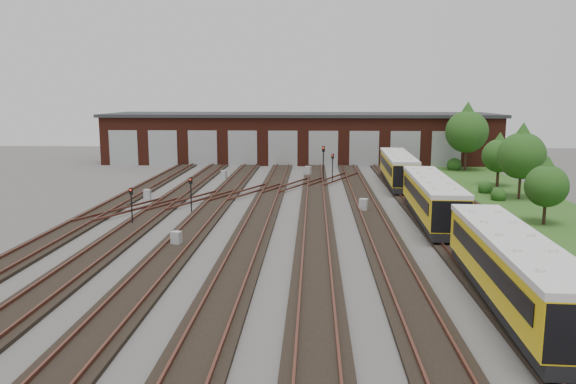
{
  "coord_description": "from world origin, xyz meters",
  "views": [
    {
      "loc": [
        1.84,
        -35.11,
        8.74
      ],
      "look_at": [
        0.04,
        3.72,
        2.0
      ],
      "focal_mm": 35.0,
      "sensor_mm": 36.0,
      "label": 1
    }
  ],
  "objects": [
    {
      "name": "maintenance_shed",
      "position": [
        -0.01,
        39.97,
        3.2
      ],
      "size": [
        51.0,
        12.5,
        6.35
      ],
      "color": "#4E1D13",
      "rests_on": "ground"
    },
    {
      "name": "signal_mast_2",
      "position": [
        3.72,
        20.97,
        1.88
      ],
      "size": [
        0.28,
        0.27,
        2.92
      ],
      "rotation": [
        0.0,
        0.0,
        -0.39
      ],
      "color": "black",
      "rests_on": "ground"
    },
    {
      "name": "signal_mast_3",
      "position": [
        2.8,
        21.21,
        2.33
      ],
      "size": [
        0.3,
        0.29,
        3.66
      ],
      "rotation": [
        0.0,
        0.0,
        -0.17
      ],
      "color": "black",
      "rests_on": "ground"
    },
    {
      "name": "relay_cabinet_2",
      "position": [
        -6.13,
        -3.71,
        0.45
      ],
      "size": [
        0.64,
        0.57,
        0.91
      ],
      "primitive_type": "cube",
      "rotation": [
        0.0,
        0.0,
        -0.25
      ],
      "color": "#A0A2A5",
      "rests_on": "ground"
    },
    {
      "name": "tree_1",
      "position": [
        19.52,
        19.11,
        3.4
      ],
      "size": [
        3.19,
        3.19,
        5.29
      ],
      "color": "#342017",
      "rests_on": "ground"
    },
    {
      "name": "signal_mast_1",
      "position": [
        -7.33,
        5.85,
        1.73
      ],
      "size": [
        0.25,
        0.24,
        2.67
      ],
      "rotation": [
        0.0,
        0.0,
        -0.11
      ],
      "color": "black",
      "rests_on": "ground"
    },
    {
      "name": "bush_2",
      "position": [
        18.36,
        31.21,
        0.85
      ],
      "size": [
        1.7,
        1.7,
        1.7
      ],
      "primitive_type": "sphere",
      "color": "#194012",
      "rests_on": "ground"
    },
    {
      "name": "track_network",
      "position": [
        -0.17,
        0.59,
        0.11
      ],
      "size": [
        30.4,
        70.0,
        0.33
      ],
      "color": "black",
      "rests_on": "ground"
    },
    {
      "name": "grass_verge",
      "position": [
        19.0,
        10.0,
        0.03
      ],
      "size": [
        8.0,
        55.0,
        0.05
      ],
      "primitive_type": "cube",
      "color": "#244B19",
      "rests_on": "ground"
    },
    {
      "name": "relay_cabinet_3",
      "position": [
        1.23,
        25.44,
        0.53
      ],
      "size": [
        0.78,
        0.71,
        1.06
      ],
      "primitive_type": "cube",
      "rotation": [
        0.0,
        0.0,
        -0.34
      ],
      "color": "#A0A2A5",
      "rests_on": "ground"
    },
    {
      "name": "signal_mast_0",
      "position": [
        -10.44,
        1.52,
        1.67
      ],
      "size": [
        0.23,
        0.22,
        2.58
      ],
      "rotation": [
        0.0,
        0.0,
        0.04
      ],
      "color": "black",
      "rests_on": "ground"
    },
    {
      "name": "tree_2",
      "position": [
        19.25,
        12.54,
        4.19
      ],
      "size": [
        3.94,
        3.94,
        6.53
      ],
      "color": "#342017",
      "rests_on": "ground"
    },
    {
      "name": "relay_cabinet_0",
      "position": [
        -12.16,
        10.79,
        0.45
      ],
      "size": [
        0.56,
        0.48,
        0.9
      ],
      "primitive_type": "cube",
      "rotation": [
        0.0,
        0.0,
        -0.06
      ],
      "color": "#A0A2A5",
      "rests_on": "ground"
    },
    {
      "name": "metro_train",
      "position": [
        10.0,
        3.3,
        1.75
      ],
      "size": [
        2.94,
        45.52,
        2.78
      ],
      "rotation": [
        0.0,
        0.0,
        -0.04
      ],
      "color": "black",
      "rests_on": "ground"
    },
    {
      "name": "relay_cabinet_4",
      "position": [
        5.61,
        6.54,
        0.52
      ],
      "size": [
        0.75,
        0.69,
        1.04
      ],
      "primitive_type": "cube",
      "rotation": [
        0.0,
        0.0,
        -0.31
      ],
      "color": "#A0A2A5",
      "rests_on": "ground"
    },
    {
      "name": "tree_0",
      "position": [
        19.43,
        30.55,
        5.15
      ],
      "size": [
        4.84,
        4.84,
        8.02
      ],
      "color": "#342017",
      "rests_on": "ground"
    },
    {
      "name": "ground",
      "position": [
        0.0,
        0.0,
        0.0
      ],
      "size": [
        120.0,
        120.0,
        0.0
      ],
      "primitive_type": "plane",
      "color": "#413F3C",
      "rests_on": "ground"
    },
    {
      "name": "tree_3",
      "position": [
        17.52,
        2.9,
        3.04
      ],
      "size": [
        2.86,
        2.86,
        4.73
      ],
      "color": "#342017",
      "rests_on": "ground"
    },
    {
      "name": "bush_1",
      "position": [
        17.3,
        15.41,
        0.65
      ],
      "size": [
        1.3,
        1.3,
        1.3
      ],
      "primitive_type": "sphere",
      "color": "#194012",
      "rests_on": "ground"
    },
    {
      "name": "relay_cabinet_1",
      "position": [
        -7.66,
        23.25,
        0.44
      ],
      "size": [
        0.63,
        0.57,
        0.89
      ],
      "primitive_type": "cube",
      "rotation": [
        0.0,
        0.0,
        -0.27
      ],
      "color": "#A0A2A5",
      "rests_on": "ground"
    },
    {
      "name": "bush_0",
      "position": [
        17.32,
        11.84,
        0.64
      ],
      "size": [
        1.28,
        1.28,
        1.28
      ],
      "primitive_type": "sphere",
      "color": "#194012",
      "rests_on": "ground"
    }
  ]
}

